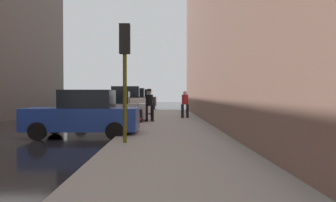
% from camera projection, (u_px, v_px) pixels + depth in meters
% --- Properties ---
extents(ground_plane, '(120.00, 120.00, 0.00)m').
position_uv_depth(ground_plane, '(8.00, 139.00, 11.94)').
color(ground_plane, black).
extents(sidewalk, '(4.00, 40.00, 0.15)m').
position_uv_depth(sidewalk, '(172.00, 136.00, 12.04)').
color(sidewalk, gray).
rests_on(sidewalk, ground_plane).
extents(parked_blue_sedan, '(4.22, 2.10, 1.79)m').
position_uv_depth(parked_blue_sedan, '(84.00, 115.00, 12.45)').
color(parked_blue_sedan, navy).
rests_on(parked_blue_sedan, ground_plane).
extents(parked_silver_sedan, '(4.24, 2.14, 1.79)m').
position_uv_depth(parked_silver_sedan, '(110.00, 108.00, 18.50)').
color(parked_silver_sedan, '#B7BABF').
rests_on(parked_silver_sedan, ground_plane).
extents(parked_white_van, '(4.67, 2.20, 2.25)m').
position_uv_depth(parked_white_van, '(124.00, 102.00, 25.23)').
color(parked_white_van, silver).
rests_on(parked_white_van, ground_plane).
extents(parked_black_suv, '(4.61, 2.08, 2.25)m').
position_uv_depth(parked_black_suv, '(132.00, 101.00, 32.27)').
color(parked_black_suv, black).
rests_on(parked_black_suv, ground_plane).
extents(parked_bronze_suv, '(4.62, 2.09, 2.25)m').
position_uv_depth(parked_bronze_suv, '(137.00, 100.00, 38.96)').
color(parked_bronze_suv, brown).
rests_on(parked_bronze_suv, ground_plane).
extents(parked_dark_green_sedan, '(4.22, 2.10, 1.79)m').
position_uv_depth(parked_dark_green_sedan, '(141.00, 100.00, 44.97)').
color(parked_dark_green_sedan, '#193828').
rests_on(parked_dark_green_sedan, ground_plane).
extents(fire_hydrant, '(0.42, 0.22, 0.70)m').
position_uv_depth(fire_hydrant, '(137.00, 118.00, 15.31)').
color(fire_hydrant, red).
rests_on(fire_hydrant, sidewalk).
extents(traffic_light, '(0.32, 0.32, 3.60)m').
position_uv_depth(traffic_light, '(125.00, 57.00, 9.92)').
color(traffic_light, '#514C0F').
rests_on(traffic_light, sidewalk).
extents(pedestrian_with_fedora, '(0.52, 0.44, 1.78)m').
position_uv_depth(pedestrian_with_fedora, '(149.00, 103.00, 17.84)').
color(pedestrian_with_fedora, black).
rests_on(pedestrian_with_fedora, sidewalk).
extents(pedestrian_in_red_jacket, '(0.52, 0.46, 1.71)m').
position_uv_depth(pedestrian_in_red_jacket, '(185.00, 103.00, 20.58)').
color(pedestrian_in_red_jacket, black).
rests_on(pedestrian_in_red_jacket, sidewalk).
extents(rolling_suitcase, '(0.41, 0.59, 1.04)m').
position_uv_depth(rolling_suitcase, '(138.00, 116.00, 17.24)').
color(rolling_suitcase, black).
rests_on(rolling_suitcase, sidewalk).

